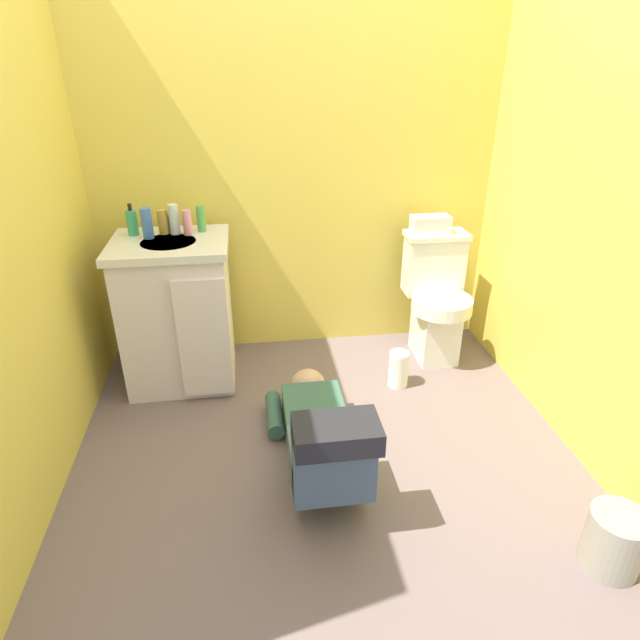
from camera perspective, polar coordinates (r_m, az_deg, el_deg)
The scene contains 16 objects.
ground_plane at distance 2.61m, azimuth 0.44°, elevation -13.90°, with size 2.80×3.16×0.04m, color #6B5957.
wall_back at distance 3.13m, azimuth -2.63°, elevation 17.87°, with size 2.46×0.08×2.40m, color #DCC24A.
wall_right at distance 2.51m, azimuth 29.33°, elevation 12.41°, with size 0.08×2.16×2.40m, color #DCC24A.
toilet at distance 3.24m, azimuth 12.31°, elevation 2.19°, with size 0.36×0.46×0.75m.
vanity_cabinet at distance 3.00m, azimuth -14.93°, elevation 0.89°, with size 0.60×0.53×0.82m.
faucet at distance 2.98m, azimuth -15.75°, elevation 9.95°, with size 0.02×0.02×0.10m, color silver.
person_plumber at distance 2.39m, azimuth 0.06°, elevation -12.29°, with size 0.39×1.06×0.52m.
tissue_box at distance 3.16m, azimuth 11.74°, elevation 9.99°, with size 0.22×0.11×0.10m, color silver.
soap_dispenser at distance 2.99m, azimuth -19.49°, elevation 9.83°, with size 0.06×0.06×0.17m.
bottle_blue at distance 2.90m, azimuth -18.06°, elevation 9.83°, with size 0.06×0.06×0.16m, color #3C6ABA.
bottle_amber at distance 2.96m, azimuth -16.47°, elevation 10.06°, with size 0.05×0.05×0.13m, color gold.
bottle_clear at distance 2.94m, azimuth -15.36°, elevation 10.36°, with size 0.05×0.05×0.16m, color silver.
bottle_pink at distance 2.91m, azimuth -14.03°, elevation 10.10°, with size 0.05×0.05×0.13m, color pink.
bottle_green at distance 2.95m, azimuth -12.65°, elevation 10.54°, with size 0.04×0.04×0.14m, color #4BA44B.
trash_can at distance 2.31m, azimuth 28.98°, elevation -20.00°, with size 0.21×0.21×0.24m, color #9E9580.
paper_towel_roll at distance 3.01m, azimuth 8.41°, elevation -5.21°, with size 0.11×0.11×0.21m, color white.
Camera 1 is at (-0.30, -1.96, 1.67)m, focal length 29.87 mm.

